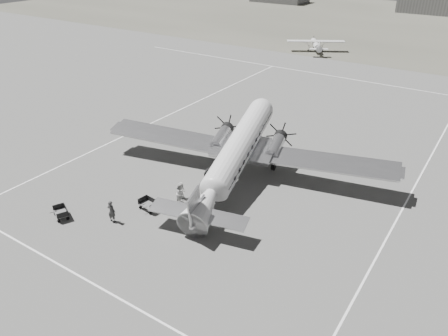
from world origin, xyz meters
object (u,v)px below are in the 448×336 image
baggage_cart_far (61,213)px  ground_crew (111,211)px  light_plane_left (316,46)px  ramp_agent (181,193)px  baggage_cart_near (148,205)px  passenger (181,191)px  dc3_airliner (236,154)px

baggage_cart_far → ground_crew: size_ratio=0.83×
light_plane_left → baggage_cart_far: size_ratio=7.16×
light_plane_left → ramp_agent: light_plane_left is taller
baggage_cart_near → passenger: passenger is taller
ground_crew → light_plane_left: bearing=-91.6°
passenger → dc3_airliner: bearing=-15.9°
dc3_airliner → light_plane_left: dc3_airliner is taller
ground_crew → dc3_airliner: bearing=-123.4°
baggage_cart_far → dc3_airliner: bearing=81.8°
ground_crew → ramp_agent: size_ratio=0.97×
light_plane_left → passenger: size_ratio=7.38×
dc3_airliner → baggage_cart_near: size_ratio=17.52×
ramp_agent → passenger: bearing=34.2°
passenger → baggage_cart_far: bearing=148.8°
dc3_airliner → baggage_cart_far: dc3_airliner is taller
dc3_airliner → baggage_cart_near: dc3_airliner is taller
dc3_airliner → ramp_agent: size_ratio=14.70×
dc3_airliner → passenger: (-2.30, -5.18, -1.95)m
ramp_agent → light_plane_left: bearing=9.7°
dc3_airliner → light_plane_left: bearing=92.9°
baggage_cart_far → passenger: (6.21, 7.60, 0.32)m
dc3_airliner → baggage_cart_far: (-8.51, -12.78, -2.26)m
ground_crew → passenger: bearing=-122.9°
light_plane_left → passenger: 57.91m
light_plane_left → baggage_cart_far: light_plane_left is taller
baggage_cart_near → passenger: 3.11m
dc3_airliner → baggage_cart_near: 9.05m
dc3_airliner → light_plane_left: (-14.01, 51.53, -1.55)m
baggage_cart_far → ground_crew: ground_crew is taller
baggage_cart_near → baggage_cart_far: 6.92m
baggage_cart_far → ground_crew: 4.28m
light_plane_left → ground_crew: bearing=-112.1°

